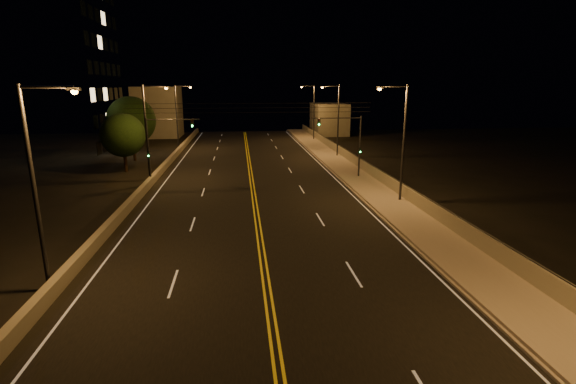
{
  "coord_description": "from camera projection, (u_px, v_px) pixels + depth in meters",
  "views": [
    {
      "loc": [
        -1.09,
        -8.55,
        9.34
      ],
      "look_at": [
        2.0,
        18.0,
        2.5
      ],
      "focal_mm": 26.0,
      "sensor_mm": 36.0,
      "label": 1
    }
  ],
  "objects": [
    {
      "name": "tree_0",
      "position": [
        123.0,
        135.0,
        45.54
      ],
      "size": [
        4.77,
        4.77,
        6.46
      ],
      "color": "black",
      "rests_on": "ground"
    },
    {
      "name": "building_tower",
      "position": [
        4.0,
        55.0,
        51.95
      ],
      "size": [
        24.0,
        15.0,
        27.14
      ],
      "color": "gray",
      "rests_on": "ground"
    },
    {
      "name": "road",
      "position": [
        257.0,
        219.0,
        29.91
      ],
      "size": [
        18.0,
        120.0,
        0.02
      ],
      "primitive_type": "cube",
      "color": "black",
      "rests_on": "ground"
    },
    {
      "name": "overhead_wires",
      "position": [
        251.0,
        108.0,
        37.22
      ],
      "size": [
        22.0,
        0.03,
        0.83
      ],
      "color": "black"
    },
    {
      "name": "parapet_wall",
      "position": [
        424.0,
        203.0,
        31.11
      ],
      "size": [
        0.3,
        120.0,
        1.0
      ],
      "primitive_type": "cube",
      "color": "gray",
      "rests_on": "sidewalk"
    },
    {
      "name": "streetlight_2",
      "position": [
        336.0,
        116.0,
        54.3
      ],
      "size": [
        2.55,
        0.28,
        9.42
      ],
      "color": "#2D2D33",
      "rests_on": "ground"
    },
    {
      "name": "streetlight_6",
      "position": [
        178.0,
        113.0,
        61.22
      ],
      "size": [
        2.55,
        0.28,
        9.42
      ],
      "color": "#2D2D33",
      "rests_on": "ground"
    },
    {
      "name": "curb",
      "position": [
        378.0,
        214.0,
        30.89
      ],
      "size": [
        0.14,
        120.0,
        0.15
      ],
      "primitive_type": "cube",
      "color": "gray",
      "rests_on": "ground"
    },
    {
      "name": "distant_building_left",
      "position": [
        158.0,
        112.0,
        77.48
      ],
      "size": [
        8.0,
        8.0,
        9.14
      ],
      "primitive_type": "cube",
      "color": "gray",
      "rests_on": "ground"
    },
    {
      "name": "traffic_signal_right",
      "position": [
        351.0,
        140.0,
        41.93
      ],
      "size": [
        5.11,
        0.31,
        6.41
      ],
      "color": "#2D2D33",
      "rests_on": "ground"
    },
    {
      "name": "streetlight_4",
      "position": [
        39.0,
        177.0,
        18.35
      ],
      "size": [
        2.55,
        0.28,
        9.42
      ],
      "color": "#2D2D33",
      "rests_on": "ground"
    },
    {
      "name": "streetlight_1",
      "position": [
        401.0,
        137.0,
        32.78
      ],
      "size": [
        2.55,
        0.28,
        9.42
      ],
      "color": "#2D2D33",
      "rests_on": "ground"
    },
    {
      "name": "sidewalk",
      "position": [
        402.0,
        212.0,
        31.08
      ],
      "size": [
        3.6,
        120.0,
        0.3
      ],
      "primitive_type": "cube",
      "color": "gray",
      "rests_on": "ground"
    },
    {
      "name": "streetlight_3",
      "position": [
        313.0,
        109.0,
        71.57
      ],
      "size": [
        2.55,
        0.28,
        9.42
      ],
      "color": "#2D2D33",
      "rests_on": "ground"
    },
    {
      "name": "jersey_barrier",
      "position": [
        116.0,
        220.0,
        28.73
      ],
      "size": [
        0.45,
        120.0,
        0.74
      ],
      "primitive_type": "cube",
      "color": "gray",
      "rests_on": "ground"
    },
    {
      "name": "tree_1",
      "position": [
        132.0,
        120.0,
        52.25
      ],
      "size": [
        5.95,
        5.95,
        8.07
      ],
      "color": "black",
      "rests_on": "ground"
    },
    {
      "name": "distant_building_right",
      "position": [
        329.0,
        119.0,
        81.91
      ],
      "size": [
        6.0,
        10.0,
        5.98
      ],
      "primitive_type": "cube",
      "color": "gray",
      "rests_on": "ground"
    },
    {
      "name": "parapet_rail",
      "position": [
        424.0,
        197.0,
        30.97
      ],
      "size": [
        0.06,
        120.0,
        0.06
      ],
      "primitive_type": "cylinder",
      "rotation": [
        1.57,
        0.0,
        0.0
      ],
      "color": "black",
      "rests_on": "parapet_wall"
    },
    {
      "name": "streetlight_5",
      "position": [
        149.0,
        127.0,
        40.88
      ],
      "size": [
        2.55,
        0.28,
        9.42
      ],
      "color": "#2D2D33",
      "rests_on": "ground"
    },
    {
      "name": "lane_markings",
      "position": [
        257.0,
        220.0,
        29.84
      ],
      "size": [
        17.32,
        116.0,
        0.0
      ],
      "color": "silver",
      "rests_on": "road"
    },
    {
      "name": "traffic_signal_left",
      "position": [
        158.0,
        143.0,
        39.82
      ],
      "size": [
        5.11,
        0.31,
        6.41
      ],
      "color": "#2D2D33",
      "rests_on": "ground"
    }
  ]
}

